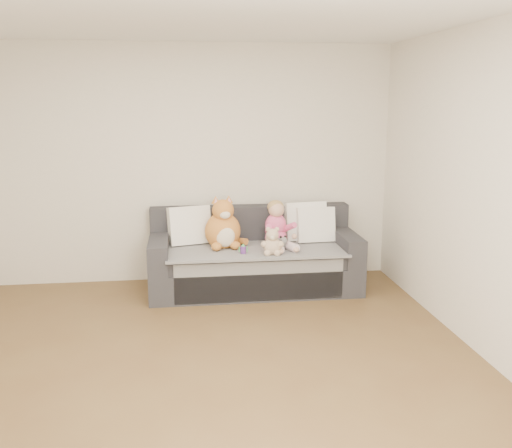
{
  "coord_description": "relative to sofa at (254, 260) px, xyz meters",
  "views": [
    {
      "loc": [
        -0.08,
        -3.79,
        2.01
      ],
      "look_at": [
        0.66,
        1.87,
        0.75
      ],
      "focal_mm": 40.0,
      "sensor_mm": 36.0,
      "label": 1
    }
  ],
  "objects": [
    {
      "name": "plush_cat",
      "position": [
        -0.32,
        -0.02,
        0.37
      ],
      "size": [
        0.46,
        0.42,
        0.58
      ],
      "rotation": [
        0.0,
        0.0,
        0.14
      ],
      "color": "orange",
      "rests_on": "sofa"
    },
    {
      "name": "toddler",
      "position": [
        0.24,
        -0.06,
        0.37
      ],
      "size": [
        0.35,
        0.51,
        0.5
      ],
      "rotation": [
        0.0,
        0.0,
        0.21
      ],
      "color": "#E5518A",
      "rests_on": "sofa"
    },
    {
      "name": "sippy_cup",
      "position": [
        -0.15,
        -0.31,
        0.22
      ],
      "size": [
        0.09,
        0.06,
        0.1
      ],
      "rotation": [
        0.0,
        0.0,
        0.01
      ],
      "color": "#64328A",
      "rests_on": "sofa"
    },
    {
      "name": "room_shell",
      "position": [
        -0.66,
        -1.64,
        0.99
      ],
      "size": [
        5.0,
        5.0,
        5.0
      ],
      "color": "brown",
      "rests_on": "ground"
    },
    {
      "name": "cushion_left",
      "position": [
        -0.68,
        0.17,
        0.37
      ],
      "size": [
        0.49,
        0.31,
        0.42
      ],
      "rotation": [
        0.0,
        0.0,
        0.26
      ],
      "color": "white",
      "rests_on": "sofa"
    },
    {
      "name": "teddy_bear",
      "position": [
        0.14,
        -0.38,
        0.28
      ],
      "size": [
        0.23,
        0.17,
        0.29
      ],
      "rotation": [
        0.0,
        0.0,
        -0.16
      ],
      "color": "tan",
      "rests_on": "sofa"
    },
    {
      "name": "cushion_right_front",
      "position": [
        0.69,
        0.09,
        0.35
      ],
      "size": [
        0.42,
        0.21,
        0.39
      ],
      "rotation": [
        0.0,
        0.0,
        0.06
      ],
      "color": "white",
      "rests_on": "sofa"
    },
    {
      "name": "sofa",
      "position": [
        0.0,
        0.0,
        0.0
      ],
      "size": [
        2.2,
        0.94,
        0.85
      ],
      "color": "#27272C",
      "rests_on": "ground"
    },
    {
      "name": "plush_cow",
      "position": [
        0.26,
        -0.19,
        0.23
      ],
      "size": [
        0.13,
        0.2,
        0.16
      ],
      "rotation": [
        0.0,
        0.0,
        0.28
      ],
      "color": "white",
      "rests_on": "sofa"
    },
    {
      "name": "cushion_right_back",
      "position": [
        0.6,
        0.19,
        0.37
      ],
      "size": [
        0.48,
        0.26,
        0.44
      ],
      "rotation": [
        0.0,
        0.0,
        0.11
      ],
      "color": "white",
      "rests_on": "sofa"
    }
  ]
}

